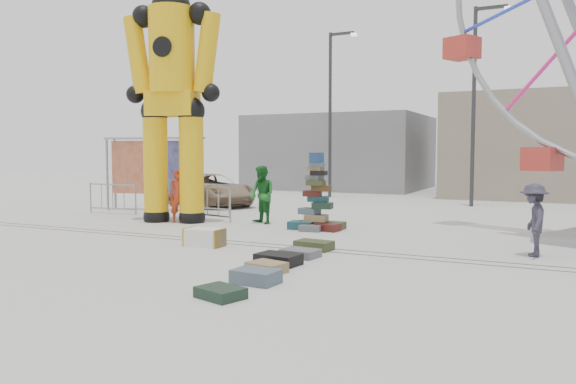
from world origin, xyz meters
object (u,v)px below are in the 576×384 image
at_px(barricade_dummy_b, 207,198).
at_px(pedestrian_grey, 534,220).
at_px(lamp_post_right, 476,96).
at_px(banner_scaffold, 154,156).
at_px(suitcase_tower, 317,208).
at_px(pedestrian_black, 159,190).
at_px(barricade_dummy_a, 113,198).
at_px(steamer_trunk, 204,237).
at_px(pedestrian_green, 262,195).
at_px(parked_suv, 210,190).
at_px(lamp_post_left, 332,106).
at_px(pedestrian_red, 179,196).
at_px(crash_test_dummy, 172,86).
at_px(barricade_dummy_c, 208,203).

distance_m(barricade_dummy_b, pedestrian_grey, 11.77).
xyz_separation_m(lamp_post_right, banner_scaffold, (-10.62, -6.99, -2.41)).
distance_m(suitcase_tower, pedestrian_black, 6.05).
xyz_separation_m(banner_scaffold, barricade_dummy_a, (-0.70, -1.48, -1.53)).
height_order(steamer_trunk, pedestrian_green, pedestrian_green).
bearing_deg(pedestrian_black, parked_suv, -49.73).
height_order(lamp_post_right, pedestrian_black, lamp_post_right).
relative_size(banner_scaffold, barricade_dummy_b, 1.93).
bearing_deg(barricade_dummy_a, lamp_post_left, 63.88).
bearing_deg(pedestrian_red, crash_test_dummy, 159.66).
bearing_deg(pedestrian_green, lamp_post_right, 86.12).
bearing_deg(barricade_dummy_b, pedestrian_green, -24.36).
bearing_deg(crash_test_dummy, barricade_dummy_b, 87.72).
relative_size(barricade_dummy_b, pedestrian_grey, 1.29).
relative_size(pedestrian_red, pedestrian_grey, 1.07).
bearing_deg(barricade_dummy_c, parked_suv, 134.30).
relative_size(suitcase_tower, barricade_dummy_a, 1.09).
bearing_deg(pedestrian_black, crash_test_dummy, 174.49).
height_order(barricade_dummy_a, barricade_dummy_b, same).
distance_m(crash_test_dummy, barricade_dummy_b, 4.60).
distance_m(crash_test_dummy, parked_suv, 6.74).
xyz_separation_m(crash_test_dummy, pedestrian_green, (2.69, 0.86, -3.36)).
height_order(lamp_post_right, pedestrian_green, lamp_post_right).
distance_m(barricade_dummy_c, pedestrian_green, 2.02).
relative_size(pedestrian_black, parked_suv, 0.39).
xyz_separation_m(lamp_post_left, pedestrian_grey, (9.64, -12.99, -3.71)).
distance_m(barricade_dummy_b, parked_suv, 3.05).
xyz_separation_m(crash_test_dummy, pedestrian_grey, (10.45, -1.48, -3.48)).
distance_m(barricade_dummy_c, parked_suv, 5.29).
bearing_deg(barricade_dummy_b, suitcase_tower, -18.59).
relative_size(barricade_dummy_c, parked_suv, 0.42).
distance_m(banner_scaffold, pedestrian_red, 4.05).
xyz_separation_m(pedestrian_grey, parked_suv, (-12.61, 6.75, -0.12)).
relative_size(banner_scaffold, parked_suv, 0.82).
distance_m(crash_test_dummy, steamer_trunk, 6.34).
height_order(crash_test_dummy, banner_scaffold, crash_test_dummy).
height_order(lamp_post_right, pedestrian_red, lamp_post_right).
xyz_separation_m(barricade_dummy_b, pedestrian_black, (-0.76, -1.76, 0.38)).
xyz_separation_m(lamp_post_left, crash_test_dummy, (-0.81, -11.51, -0.22)).
xyz_separation_m(banner_scaffold, barricade_dummy_b, (2.25, 0.15, -1.53)).
distance_m(barricade_dummy_a, pedestrian_grey, 14.18).
bearing_deg(lamp_post_right, steamer_trunk, -108.51).
bearing_deg(barricade_dummy_c, steamer_trunk, -45.43).
xyz_separation_m(crash_test_dummy, pedestrian_red, (0.15, 0.06, -3.43)).
relative_size(crash_test_dummy, pedestrian_green, 4.50).
xyz_separation_m(lamp_post_left, barricade_dummy_c, (-0.10, -10.69, -3.93)).
xyz_separation_m(lamp_post_left, pedestrian_green, (1.88, -10.66, -3.59)).
bearing_deg(crash_test_dummy, barricade_dummy_c, 35.44).
height_order(barricade_dummy_a, pedestrian_grey, pedestrian_grey).
distance_m(crash_test_dummy, pedestrian_black, 3.70).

